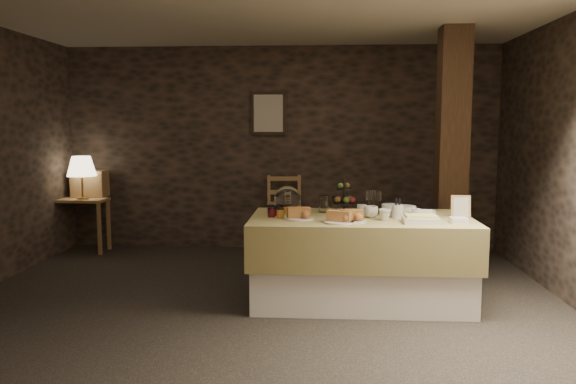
# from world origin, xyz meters

# --- Properties ---
(ground_plane) EXTENTS (5.50, 5.00, 0.01)m
(ground_plane) POSITION_xyz_m (0.00, 0.00, 0.00)
(ground_plane) COLOR black
(ground_plane) RESTS_ON ground
(room_shell) EXTENTS (5.52, 5.02, 2.60)m
(room_shell) POSITION_xyz_m (0.00, 0.00, 1.56)
(room_shell) COLOR black
(room_shell) RESTS_ON ground
(buffet_table) EXTENTS (1.97, 1.05, 0.78)m
(buffet_table) POSITION_xyz_m (0.89, 0.29, 0.45)
(buffet_table) COLOR white
(buffet_table) RESTS_ON ground_plane
(console_table) EXTENTS (0.64, 0.36, 0.68)m
(console_table) POSITION_xyz_m (-2.50, 2.12, 0.55)
(console_table) COLOR olive
(console_table) RESTS_ON ground_plane
(table_lamp) EXTENTS (0.36, 0.36, 0.54)m
(table_lamp) POSITION_xyz_m (-2.45, 2.07, 1.09)
(table_lamp) COLOR #A97E41
(table_lamp) RESTS_ON console_table
(wine_rack) EXTENTS (0.42, 0.26, 0.34)m
(wine_rack) POSITION_xyz_m (-2.45, 2.30, 0.85)
(wine_rack) COLOR olive
(wine_rack) RESTS_ON console_table
(chair) EXTENTS (0.50, 0.48, 0.75)m
(chair) POSITION_xyz_m (0.08, 2.25, 0.43)
(chair) COLOR olive
(chair) RESTS_ON ground_plane
(timber_column) EXTENTS (0.30, 0.30, 2.60)m
(timber_column) POSITION_xyz_m (1.88, 1.22, 1.30)
(timber_column) COLOR black
(timber_column) RESTS_ON ground_plane
(framed_picture) EXTENTS (0.45, 0.04, 0.55)m
(framed_picture) POSITION_xyz_m (-0.15, 2.47, 1.75)
(framed_picture) COLOR black
(framed_picture) RESTS_ON room_shell
(plate_stack_a) EXTENTS (0.19, 0.19, 0.10)m
(plate_stack_a) POSITION_xyz_m (1.18, 0.41, 0.83)
(plate_stack_a) COLOR silver
(plate_stack_a) RESTS_ON buffet_table
(plate_stack_b) EXTENTS (0.20, 0.20, 0.08)m
(plate_stack_b) POSITION_xyz_m (1.30, 0.42, 0.82)
(plate_stack_b) COLOR silver
(plate_stack_b) RESTS_ON buffet_table
(cutlery_holder) EXTENTS (0.10, 0.10, 0.12)m
(cutlery_holder) POSITION_xyz_m (1.21, 0.24, 0.84)
(cutlery_holder) COLOR silver
(cutlery_holder) RESTS_ON buffet_table
(cup_a) EXTENTS (0.15, 0.15, 0.10)m
(cup_a) POSITION_xyz_m (0.97, 0.27, 0.83)
(cup_a) COLOR silver
(cup_a) RESTS_ON buffet_table
(cup_b) EXTENTS (0.14, 0.14, 0.10)m
(cup_b) POSITION_xyz_m (1.08, 0.13, 0.83)
(cup_b) COLOR silver
(cup_b) RESTS_ON buffet_table
(mug_c) EXTENTS (0.09, 0.09, 0.09)m
(mug_c) POSITION_xyz_m (0.90, 0.41, 0.83)
(mug_c) COLOR silver
(mug_c) RESTS_ON buffet_table
(mug_d) EXTENTS (0.08, 0.08, 0.09)m
(mug_d) POSITION_xyz_m (1.36, 0.21, 0.83)
(mug_d) COLOR silver
(mug_d) RESTS_ON buffet_table
(bowl) EXTENTS (0.28, 0.28, 0.06)m
(bowl) POSITION_xyz_m (1.44, 0.31, 0.81)
(bowl) COLOR silver
(bowl) RESTS_ON buffet_table
(cake_dome) EXTENTS (0.26, 0.26, 0.26)m
(cake_dome) POSITION_xyz_m (0.21, 0.55, 0.89)
(cake_dome) COLOR olive
(cake_dome) RESTS_ON buffet_table
(fruit_stand) EXTENTS (0.22, 0.22, 0.31)m
(fruit_stand) POSITION_xyz_m (0.75, 0.61, 0.90)
(fruit_stand) COLOR black
(fruit_stand) RESTS_ON buffet_table
(bread_platter_left) EXTENTS (0.26, 0.26, 0.11)m
(bread_platter_left) POSITION_xyz_m (0.33, 0.14, 0.82)
(bread_platter_left) COLOR silver
(bread_platter_left) RESTS_ON buffet_table
(bread_platter_center) EXTENTS (0.26, 0.26, 0.11)m
(bread_platter_center) POSITION_xyz_m (0.68, -0.03, 0.82)
(bread_platter_center) COLOR silver
(bread_platter_center) RESTS_ON buffet_table
(bread_platter_right) EXTENTS (0.26, 0.26, 0.11)m
(bread_platter_right) POSITION_xyz_m (0.79, 0.03, 0.82)
(bread_platter_right) COLOR silver
(bread_platter_right) RESTS_ON buffet_table
(jam_jars) EXTENTS (0.20, 0.32, 0.07)m
(jam_jars) POSITION_xyz_m (0.13, 0.34, 0.82)
(jam_jars) COLOR #4F0D18
(jam_jars) RESTS_ON buffet_table
(tart_dish) EXTENTS (0.30, 0.22, 0.07)m
(tart_dish) POSITION_xyz_m (1.37, 0.01, 0.81)
(tart_dish) COLOR silver
(tart_dish) RESTS_ON buffet_table
(square_dish) EXTENTS (0.14, 0.14, 0.04)m
(square_dish) POSITION_xyz_m (1.69, 0.03, 0.80)
(square_dish) COLOR silver
(square_dish) RESTS_ON buffet_table
(menu_frame) EXTENTS (0.18, 0.09, 0.22)m
(menu_frame) POSITION_xyz_m (1.77, 0.32, 0.87)
(menu_frame) COLOR olive
(menu_frame) RESTS_ON buffet_table
(storage_jar_a) EXTENTS (0.10, 0.10, 0.16)m
(storage_jar_a) POSITION_xyz_m (0.56, 0.56, 0.86)
(storage_jar_a) COLOR white
(storage_jar_a) RESTS_ON buffet_table
(storage_jar_b) EXTENTS (0.09, 0.09, 0.14)m
(storage_jar_b) POSITION_xyz_m (0.68, 0.64, 0.85)
(storage_jar_b) COLOR white
(storage_jar_b) RESTS_ON buffet_table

